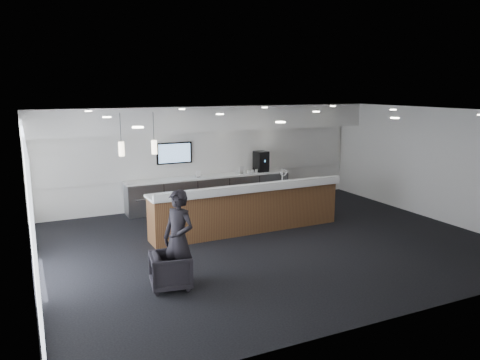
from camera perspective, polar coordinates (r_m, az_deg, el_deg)
name	(u,v)px	position (r m, az deg, el deg)	size (l,w,h in m)	color
ground	(269,242)	(10.91, 3.54, -7.60)	(10.00, 10.00, 0.00)	black
ceiling	(271,111)	(10.34, 3.74, 8.34)	(10.00, 8.00, 0.02)	black
back_wall	(205,156)	(14.11, -4.23, 2.98)	(10.00, 0.02, 3.00)	white
left_wall	(26,201)	(9.26, -24.62, -2.40)	(0.02, 8.00, 3.00)	white
right_wall	(432,164)	(13.63, 22.39, 1.87)	(0.02, 8.00, 3.00)	white
soffit_bulkhead	(211,118)	(13.57, -3.61, 7.55)	(10.00, 0.90, 0.70)	silver
alcove_panel	(206,152)	(14.07, -4.20, 3.37)	(9.80, 0.06, 1.40)	silver
window_blinds_wall	(29,201)	(9.26, -24.38, -2.38)	(0.04, 7.36, 2.55)	white
back_credenza	(210,191)	(13.96, -3.64, -1.37)	(5.06, 0.66, 0.95)	gray
wall_tv	(174,153)	(13.67, -8.02, 3.27)	(1.05, 0.08, 0.62)	black
pendant_left	(154,147)	(10.25, -10.39, 3.95)	(0.12, 0.12, 0.30)	#FCE9C5
pendant_right	(122,149)	(10.10, -14.23, 3.68)	(0.12, 0.12, 0.30)	#FCE9C5
ceiling_can_lights	(271,113)	(10.34, 3.74, 8.17)	(7.00, 5.00, 0.02)	white
service_counter	(247,208)	(11.57, 0.90, -3.49)	(4.96, 0.91, 1.49)	#562F1C
coffee_machine	(261,161)	(14.52, 2.58, 2.29)	(0.40, 0.50, 0.63)	black
info_sign_left	(198,174)	(13.64, -5.10, 0.75)	(0.14, 0.02, 0.19)	white
info_sign_right	(242,170)	(14.17, 0.20, 1.24)	(0.16, 0.02, 0.22)	white
armchair	(171,270)	(8.54, -8.42, -10.83)	(0.70, 0.72, 0.65)	black
lounge_guest	(179,239)	(8.43, -7.48, -7.10)	(0.64, 0.42, 1.76)	black
cup_0	(268,170)	(14.54, 3.49, 1.23)	(0.10, 0.10, 0.09)	white
cup_1	(264,170)	(14.48, 3.00, 1.19)	(0.10, 0.10, 0.09)	white
cup_2	(260,171)	(14.41, 2.51, 1.15)	(0.10, 0.10, 0.09)	white
cup_3	(256,171)	(14.35, 2.01, 1.11)	(0.10, 0.10, 0.09)	white
cup_4	(252,171)	(14.29, 1.52, 1.07)	(0.10, 0.10, 0.09)	white
cup_5	(248,172)	(14.23, 1.01, 1.03)	(0.10, 0.10, 0.09)	white
cup_6	(244,172)	(14.17, 0.50, 0.98)	(0.10, 0.10, 0.09)	white
cup_7	(240,172)	(14.11, -0.01, 0.94)	(0.10, 0.10, 0.09)	white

